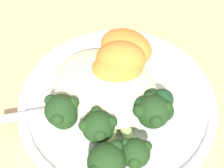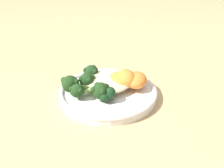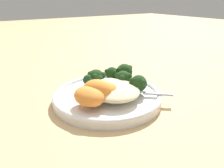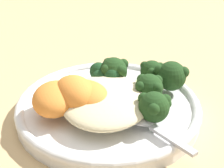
{
  "view_description": "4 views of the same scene",
  "coord_description": "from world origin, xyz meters",
  "views": [
    {
      "loc": [
        0.15,
        -0.2,
        0.39
      ],
      "look_at": [
        0.01,
        -0.01,
        0.06
      ],
      "focal_mm": 60.0,
      "sensor_mm": 36.0,
      "label": 1
    },
    {
      "loc": [
        0.44,
        0.16,
        0.29
      ],
      "look_at": [
        0.03,
        0.02,
        0.05
      ],
      "focal_mm": 35.0,
      "sensor_mm": 36.0,
      "label": 2
    },
    {
      "loc": [
        -0.36,
        0.24,
        0.22
      ],
      "look_at": [
        0.0,
        -0.01,
        0.04
      ],
      "focal_mm": 35.0,
      "sensor_mm": 36.0,
      "label": 3
    },
    {
      "loc": [
        -0.39,
        -0.06,
        0.28
      ],
      "look_at": [
        -0.0,
        -0.01,
        0.06
      ],
      "focal_mm": 60.0,
      "sensor_mm": 36.0,
      "label": 4
    }
  ],
  "objects": [
    {
      "name": "broccoli_stalk_2",
      "position": [
        0.02,
        -0.04,
        0.04
      ],
      "size": [
        0.05,
        0.08,
        0.04
      ],
      "rotation": [
        0.0,
        0.0,
        5.07
      ],
      "color": "#8EB25B",
      "rests_on": "plate"
    },
    {
      "name": "plate",
      "position": [
        0.01,
        -0.0,
        0.01
      ],
      "size": [
        0.24,
        0.24,
        0.02
      ],
      "color": "white",
      "rests_on": "ground_plane"
    },
    {
      "name": "broccoli_stalk_4",
      "position": [
        0.06,
        -0.04,
        0.04
      ],
      "size": [
        0.1,
        0.09,
        0.03
      ],
      "rotation": [
        0.0,
        0.0,
        5.6
      ],
      "color": "#8EB25B",
      "rests_on": "plate"
    },
    {
      "name": "broccoli_stalk_1",
      "position": [
        -0.02,
        -0.05,
        0.04
      ],
      "size": [
        0.04,
        0.09,
        0.03
      ],
      "rotation": [
        0.0,
        0.0,
        4.43
      ],
      "color": "#8EB25B",
      "rests_on": "plate"
    },
    {
      "name": "sweet_potato_chunk_1",
      "position": [
        -0.01,
        0.04,
        0.04
      ],
      "size": [
        0.08,
        0.08,
        0.04
      ],
      "primitive_type": "ellipsoid",
      "rotation": [
        0.0,
        0.0,
        3.76
      ],
      "color": "orange",
      "rests_on": "plate"
    },
    {
      "name": "broccoli_stalk_0",
      "position": [
        -0.02,
        -0.04,
        0.04
      ],
      "size": [
        0.06,
        0.11,
        0.04
      ],
      "rotation": [
        0.0,
        0.0,
        4.36
      ],
      "color": "#8EB25B",
      "rests_on": "plate"
    },
    {
      "name": "sweet_potato_chunk_2",
      "position": [
        -0.02,
        0.06,
        0.04
      ],
      "size": [
        0.07,
        0.06,
        0.04
      ],
      "primitive_type": "ellipsoid",
      "rotation": [
        0.0,
        0.0,
        0.1
      ],
      "color": "orange",
      "rests_on": "plate"
    },
    {
      "name": "broccoli_stalk_5",
      "position": [
        0.05,
        -0.0,
        0.04
      ],
      "size": [
        0.09,
        0.04,
        0.04
      ],
      "rotation": [
        0.0,
        0.0,
        6.16
      ],
      "color": "#8EB25B",
      "rests_on": "plate"
    },
    {
      "name": "broccoli_stalk_3",
      "position": [
        0.04,
        -0.07,
        0.04
      ],
      "size": [
        0.09,
        0.12,
        0.04
      ],
      "rotation": [
        0.0,
        0.0,
        5.28
      ],
      "color": "#8EB25B",
      "rests_on": "plate"
    },
    {
      "name": "sweet_potato_chunk_0",
      "position": [
        -0.01,
        0.02,
        0.04
      ],
      "size": [
        0.08,
        0.08,
        0.03
      ],
      "primitive_type": "ellipsoid",
      "rotation": [
        0.0,
        0.0,
        3.93
      ],
      "color": "orange",
      "rests_on": "plate"
    },
    {
      "name": "kale_tuft",
      "position": [
        0.05,
        0.01,
        0.04
      ],
      "size": [
        0.04,
        0.04,
        0.03
      ],
      "color": "#193D1E",
      "rests_on": "plate"
    },
    {
      "name": "spoon",
      "position": [
        -0.03,
        -0.05,
        0.03
      ],
      "size": [
        0.09,
        0.09,
        0.01
      ],
      "rotation": [
        0.0,
        0.0,
        3.97
      ],
      "color": "#B7B7BC",
      "rests_on": "plate"
    },
    {
      "name": "ground_plane",
      "position": [
        0.0,
        0.0,
        0.0
      ],
      "size": [
        4.0,
        4.0,
        0.0
      ],
      "primitive_type": "plane",
      "color": "tan"
    },
    {
      "name": "quinoa_mound",
      "position": [
        -0.01,
        0.0,
        0.03
      ],
      "size": [
        0.13,
        0.11,
        0.02
      ],
      "primitive_type": "ellipsoid",
      "color": "beige",
      "rests_on": "plate"
    }
  ]
}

